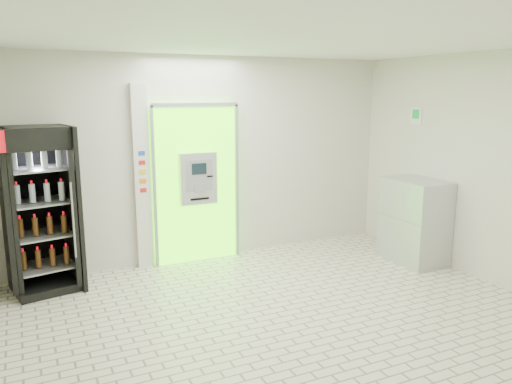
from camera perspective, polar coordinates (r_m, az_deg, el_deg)
ground at (r=5.68m, az=3.50°, el=-14.56°), size 6.00×6.00×0.00m
room_shell at (r=5.15m, az=3.74°, el=4.21°), size 6.00×6.00×6.00m
atm_assembly at (r=7.36m, az=-6.87°, el=1.05°), size 1.30×0.24×2.33m
pillar at (r=7.17m, az=-12.91°, el=1.61°), size 0.22×0.11×2.60m
beverage_cooler at (r=6.78m, az=-23.34°, el=-2.22°), size 0.90×0.86×2.08m
steel_cabinet at (r=7.73m, az=17.67°, el=-3.15°), size 0.62×0.92×1.23m
exit_sign at (r=8.03m, az=17.84°, el=8.28°), size 0.02×0.22×0.26m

